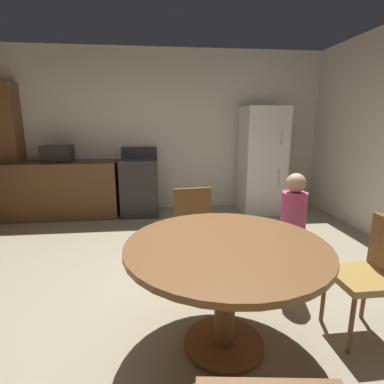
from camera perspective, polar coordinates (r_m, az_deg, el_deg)
name	(u,v)px	position (r m, az deg, el deg)	size (l,w,h in m)	color
ground_plane	(168,301)	(2.79, -4.65, -19.96)	(14.00, 14.00, 0.00)	gray
wall_back	(160,132)	(5.34, -6.06, 11.32)	(5.90, 0.12, 2.70)	silver
kitchen_counter	(57,190)	(5.31, -24.23, 0.40)	(1.94, 0.60, 0.90)	brown
pantry_column	(8,152)	(5.66, -31.54, 6.51)	(0.44, 0.36, 2.10)	brown
oven_range	(140,187)	(5.06, -9.88, 1.00)	(0.60, 0.60, 1.10)	#2D2B28
refrigerator	(262,160)	(5.23, 13.04, 5.84)	(0.68, 0.68, 1.76)	white
microwave	(57,154)	(5.20, -24.12, 6.66)	(0.44, 0.32, 0.26)	black
dining_table	(226,265)	(2.04, 6.44, -13.54)	(1.32, 1.32, 0.76)	brown
chair_north	(195,227)	(3.02, 0.50, -6.57)	(0.43, 0.43, 0.87)	brown
chair_east	(372,271)	(2.52, 30.98, -12.70)	(0.40, 0.40, 0.87)	brown
person_child	(292,229)	(2.87, 18.45, -6.74)	(0.31, 0.31, 1.09)	#3D4C84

